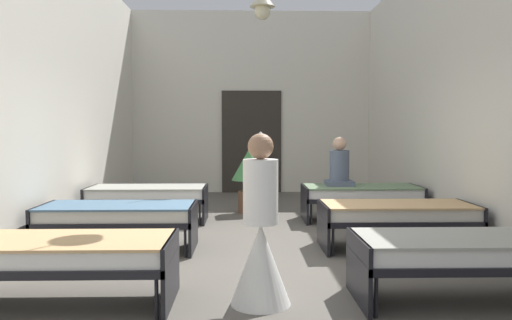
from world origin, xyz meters
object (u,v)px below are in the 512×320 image
object	(u,v)px
bed_left_row_1	(118,215)
nurse_near_aisle	(261,243)
bed_left_row_0	(61,254)
bed_right_row_2	(361,194)
bed_right_row_1	(397,214)
bed_right_row_0	(465,252)
bed_left_row_2	(148,195)
patient_seated_primary	(339,168)
potted_plant	(249,173)

from	to	relation	value
bed_left_row_1	nurse_near_aisle	distance (m)	2.57
bed_left_row_0	bed_right_row_2	distance (m)	5.15
bed_right_row_1	bed_right_row_2	world-z (taller)	same
bed_right_row_0	bed_right_row_1	size ratio (longest dim) A/B	1.00
bed_left_row_1	bed_left_row_2	world-z (taller)	same
patient_seated_primary	bed_right_row_1	bearing A→B (deg)	-79.90
bed_left_row_2	nurse_near_aisle	distance (m)	4.18
bed_left_row_1	bed_right_row_2	distance (m)	3.97
bed_left_row_0	bed_right_row_2	world-z (taller)	same
bed_right_row_1	potted_plant	xyz separation A→B (m)	(-1.83, 2.70, 0.28)
bed_left_row_1	bed_right_row_0	bearing A→B (deg)	-28.62
bed_left_row_0	bed_right_row_0	world-z (taller)	same
bed_left_row_0	potted_plant	world-z (taller)	potted_plant
bed_left_row_0	bed_left_row_1	xyz separation A→B (m)	(0.00, 1.90, 0.00)
bed_left_row_0	bed_left_row_2	xyz separation A→B (m)	(0.00, 3.80, 0.00)
bed_left_row_0	nurse_near_aisle	distance (m)	1.70
bed_right_row_0	nurse_near_aisle	size ratio (longest dim) A/B	1.28
bed_right_row_0	bed_left_row_0	bearing A→B (deg)	180.00
nurse_near_aisle	patient_seated_primary	distance (m)	4.15
bed_left_row_1	bed_right_row_1	world-z (taller)	same
bed_left_row_1	bed_right_row_1	bearing A→B (deg)	0.00
bed_left_row_2	bed_left_row_0	bearing A→B (deg)	-90.00
nurse_near_aisle	bed_left_row_1	bearing A→B (deg)	-5.14
bed_left_row_0	bed_left_row_2	distance (m)	3.80
bed_right_row_2	patient_seated_primary	world-z (taller)	patient_seated_primary
bed_left_row_0	bed_right_row_1	distance (m)	3.97
bed_right_row_1	potted_plant	world-z (taller)	potted_plant
patient_seated_primary	bed_left_row_1	bearing A→B (deg)	-147.89
bed_right_row_1	bed_right_row_2	bearing A→B (deg)	90.00
bed_right_row_0	nurse_near_aisle	xyz separation A→B (m)	(-1.78, -0.02, 0.09)
bed_left_row_1	bed_left_row_0	bearing A→B (deg)	-90.00
bed_right_row_0	bed_right_row_2	world-z (taller)	same
bed_left_row_2	bed_right_row_2	bearing A→B (deg)	0.00
bed_left_row_2	patient_seated_primary	world-z (taller)	patient_seated_primary
bed_left_row_1	patient_seated_primary	world-z (taller)	patient_seated_primary
bed_left_row_2	bed_right_row_2	distance (m)	3.48
bed_right_row_1	patient_seated_primary	world-z (taller)	patient_seated_primary
bed_right_row_1	bed_right_row_0	bearing A→B (deg)	-90.00
bed_left_row_1	bed_left_row_2	bearing A→B (deg)	90.00
patient_seated_primary	bed_right_row_0	bearing A→B (deg)	-84.83
bed_right_row_1	nurse_near_aisle	distance (m)	2.62
bed_right_row_0	potted_plant	xyz separation A→B (m)	(-1.83, 4.60, 0.28)
bed_right_row_2	nurse_near_aisle	size ratio (longest dim) A/B	1.28
bed_right_row_0	bed_right_row_2	bearing A→B (deg)	90.00
bed_right_row_1	bed_right_row_2	xyz separation A→B (m)	(0.00, 1.90, 0.00)
bed_left_row_2	bed_right_row_0	bearing A→B (deg)	-47.50
bed_left_row_1	potted_plant	bearing A→B (deg)	58.59
bed_right_row_0	potted_plant	size ratio (longest dim) A/B	1.66
bed_left_row_1	bed_left_row_2	distance (m)	1.90
bed_left_row_0	bed_right_row_1	xyz separation A→B (m)	(3.48, 1.90, 0.00)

